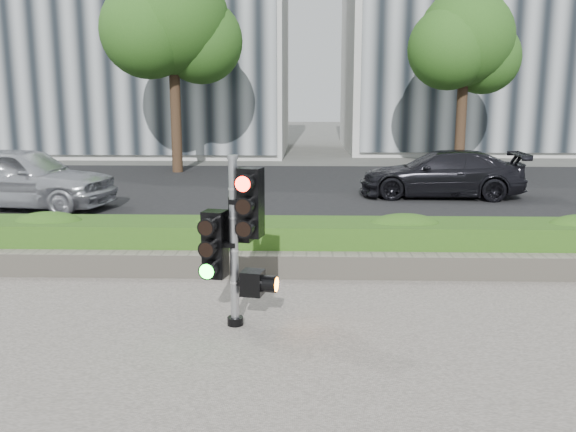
% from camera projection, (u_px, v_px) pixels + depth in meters
% --- Properties ---
extents(ground, '(120.00, 120.00, 0.00)m').
position_uv_depth(ground, '(306.00, 327.00, 6.95)').
color(ground, '#51514C').
rests_on(ground, ground).
extents(road, '(60.00, 13.00, 0.02)m').
position_uv_depth(road, '(306.00, 192.00, 16.76)').
color(road, black).
rests_on(road, ground).
extents(curb, '(60.00, 0.25, 0.12)m').
position_uv_depth(curb, '(306.00, 253.00, 10.03)').
color(curb, gray).
rests_on(curb, ground).
extents(stone_wall, '(12.00, 0.32, 0.34)m').
position_uv_depth(stone_wall, '(306.00, 265.00, 8.78)').
color(stone_wall, gray).
rests_on(stone_wall, sidewalk).
extents(hedge, '(12.00, 1.00, 0.68)m').
position_uv_depth(hedge, '(306.00, 243.00, 9.38)').
color(hedge, '#5B8E2B').
rests_on(hedge, sidewalk).
extents(building_right, '(18.00, 10.00, 12.00)m').
position_uv_depth(building_right, '(530.00, 27.00, 30.01)').
color(building_right, '#B7B7B2').
rests_on(building_right, ground).
extents(tree_left, '(4.61, 4.03, 7.34)m').
position_uv_depth(tree_left, '(172.00, 23.00, 20.40)').
color(tree_left, black).
rests_on(tree_left, ground).
extents(tree_right, '(4.10, 3.58, 6.53)m').
position_uv_depth(tree_right, '(464.00, 42.00, 21.19)').
color(tree_right, black).
rests_on(tree_right, ground).
extents(traffic_signal, '(0.70, 0.56, 1.94)m').
position_uv_depth(traffic_signal, '(237.00, 233.00, 6.76)').
color(traffic_signal, black).
rests_on(traffic_signal, sidewalk).
extents(car_silver, '(4.50, 2.29, 1.47)m').
position_uv_depth(car_silver, '(22.00, 177.00, 14.13)').
color(car_silver, silver).
rests_on(car_silver, road).
extents(car_dark, '(4.29, 1.98, 1.22)m').
position_uv_depth(car_dark, '(441.00, 174.00, 15.85)').
color(car_dark, black).
rests_on(car_dark, road).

